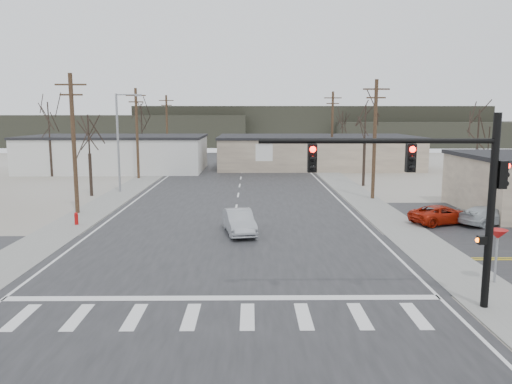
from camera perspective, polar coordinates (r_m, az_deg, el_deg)
ground at (r=24.85m, az=-3.21°, el=-7.83°), size 140.00×140.00×0.00m
main_road at (r=39.44m, az=-2.23°, el=-1.54°), size 18.00×110.00×0.05m
cross_road at (r=24.84m, az=-3.21°, el=-7.79°), size 90.00×10.00×0.04m
sidewalk_left at (r=45.87m, az=-15.41°, el=-0.37°), size 3.00×90.00×0.06m
sidewalk_right at (r=45.35m, az=11.46°, el=-0.33°), size 3.00×90.00×0.06m
traffic_signal_mast at (r=18.99m, az=20.27°, el=0.88°), size 8.95×0.43×7.20m
fire_hydrant at (r=34.39m, az=-19.85°, el=-2.88°), size 0.24×0.24×0.87m
yield_sign at (r=23.33m, az=25.90°, el=-4.58°), size 0.80×0.80×2.35m
building_left_far at (r=66.22m, az=-15.63°, el=4.30°), size 22.30×12.30×4.50m
building_right_far at (r=68.53m, az=6.86°, el=4.62°), size 26.30×14.30×4.30m
upole_left_b at (r=37.99m, az=-20.11°, el=5.44°), size 2.20×0.30×10.00m
upole_left_c at (r=57.22m, az=-13.44°, el=6.70°), size 2.20×0.30×10.00m
upole_left_d at (r=76.84m, az=-10.14°, el=7.29°), size 2.20×0.30×10.00m
upole_right_a at (r=43.09m, az=13.41°, el=6.08°), size 2.20×0.30×10.00m
upole_right_b at (r=64.64m, az=8.70°, el=7.06°), size 2.20×0.30×10.00m
streetlight_main at (r=47.35m, az=-15.28°, el=6.07°), size 2.40×0.25×9.00m
tree_left_near at (r=46.04m, az=-18.58°, el=6.03°), size 3.30×3.30×7.35m
tree_right_mid at (r=51.07m, az=12.37°, el=7.30°), size 3.74×3.74×8.33m
tree_left_far at (r=71.40m, az=-12.96°, el=7.95°), size 3.96×3.96×8.82m
tree_right_far at (r=77.05m, az=9.86°, el=7.57°), size 3.52×3.52×7.84m
tree_lot at (r=50.33m, az=24.05°, el=6.33°), size 3.52×3.52×7.84m
tree_left_mid at (r=62.24m, az=-22.61°, el=7.40°), size 3.96×3.96×8.82m
hill_left at (r=121.34m, az=-18.05°, el=6.70°), size 70.00×18.00×7.00m
hill_center at (r=120.60m, az=6.06°, el=7.55°), size 80.00×18.00×9.00m
hill_right at (r=123.90m, az=22.77°, el=6.14°), size 60.00×18.00×5.50m
sedan_crossing at (r=30.00m, az=-1.93°, el=-3.40°), size 2.27×4.54×1.43m
car_far_a at (r=69.24m, az=0.06°, el=3.58°), size 3.56×5.34×1.44m
car_far_b at (r=87.58m, az=-0.84°, el=4.61°), size 1.52×3.64×1.23m
car_parked_red at (r=34.90m, az=20.49°, el=-2.43°), size 4.78×3.38×1.21m
car_parked_dark_a at (r=39.91m, az=26.45°, el=-1.34°), size 4.26×2.62×1.35m
car_parked_silver at (r=35.67m, az=24.92°, el=-2.47°), size 4.47×3.34×1.20m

